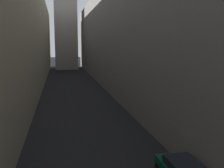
{
  "coord_description": "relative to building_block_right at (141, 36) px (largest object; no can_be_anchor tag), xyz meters",
  "views": [
    {
      "loc": [
        -2.47,
        3.56,
        8.04
      ],
      "look_at": [
        0.0,
        15.82,
        6.17
      ],
      "focal_mm": 42.17,
      "sensor_mm": 36.0,
      "label": 1
    }
  ],
  "objects": [
    {
      "name": "ground_plane",
      "position": [
        -12.21,
        -2.0,
        -9.63
      ],
      "size": [
        264.0,
        264.0,
        0.0
      ],
      "primitive_type": "plane",
      "color": "black"
    },
    {
      "name": "building_block_left",
      "position": [
        -23.79,
        0.0,
        -0.15
      ],
      "size": [
        12.17,
        108.0,
        18.97
      ],
      "primitive_type": "cube",
      "color": "gray",
      "rests_on": "ground"
    },
    {
      "name": "building_block_right",
      "position": [
        0.0,
        0.0,
        0.0
      ],
      "size": [
        13.42,
        108.0,
        19.27
      ],
      "primitive_type": "cube",
      "color": "slate",
      "rests_on": "ground"
    }
  ]
}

